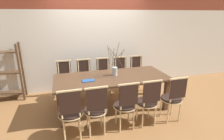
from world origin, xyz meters
TOP-DOWN VIEW (x-y plane):
  - ground_plane at (0.00, 0.00)m, footprint 16.00×16.00m
  - wall_rear at (0.00, 1.32)m, footprint 12.00×0.06m
  - dining_table at (0.00, 0.00)m, footprint 2.41×1.04m
  - chair_near_leftend at (-0.93, -0.80)m, footprint 0.42×0.42m
  - chair_near_left at (-0.51, -0.80)m, footprint 0.42×0.42m
  - chair_near_center at (0.03, -0.80)m, footprint 0.42×0.42m
  - chair_near_right at (0.46, -0.80)m, footprint 0.42×0.42m
  - chair_near_rightend at (0.99, -0.80)m, footprint 0.42×0.42m
  - chair_far_leftend at (-0.97, 0.80)m, footprint 0.42×0.42m
  - chair_far_left at (-0.49, 0.80)m, footprint 0.42×0.42m
  - chair_far_center at (0.01, 0.80)m, footprint 0.42×0.42m
  - chair_far_right at (0.50, 0.80)m, footprint 0.42×0.42m
  - chair_far_rightend at (0.96, 0.80)m, footprint 0.42×0.42m
  - vase_centerpiece at (0.08, 0.07)m, footprint 0.39×0.40m
  - book_stack at (-0.53, -0.11)m, footprint 0.25×0.16m
  - shelving_rack at (-2.32, 1.09)m, footprint 0.74×0.34m

SIDE VIEW (x-z plane):
  - ground_plane at x=0.00m, z-range 0.00..0.00m
  - chair_near_leftend at x=-0.93m, z-range 0.04..0.98m
  - chair_near_left at x=-0.51m, z-range 0.04..0.98m
  - chair_near_center at x=0.03m, z-range 0.04..0.98m
  - chair_near_right at x=0.46m, z-range 0.04..0.98m
  - chair_near_rightend at x=0.99m, z-range 0.04..0.98m
  - chair_far_leftend at x=-0.97m, z-range 0.04..0.98m
  - chair_far_left at x=-0.49m, z-range 0.04..0.98m
  - chair_far_center at x=0.01m, z-range 0.04..0.98m
  - chair_far_right at x=0.50m, z-range 0.04..0.98m
  - chair_far_rightend at x=0.96m, z-range 0.04..0.98m
  - dining_table at x=0.00m, z-range 0.28..1.02m
  - shelving_rack at x=-2.32m, z-range 0.00..1.38m
  - book_stack at x=-0.53m, z-range 0.74..0.75m
  - vase_centerpiece at x=0.08m, z-range 0.50..1.23m
  - wall_rear at x=0.00m, z-range 0.00..3.20m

